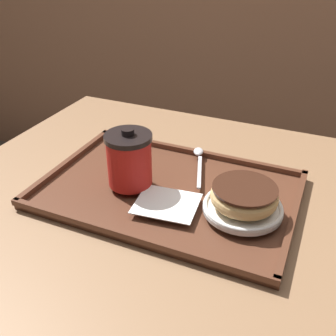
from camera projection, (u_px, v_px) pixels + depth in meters
The scene contains 7 objects.
cafe_table at pixel (173, 255), 0.89m from camera, with size 0.97×0.81×0.72m.
serving_tray at pixel (168, 192), 0.80m from camera, with size 0.51×0.34×0.02m.
napkin_paper at pixel (167, 203), 0.74m from camera, with size 0.13×0.11×0.00m.
coffee_cup_front at pixel (129, 159), 0.77m from camera, with size 0.09×0.09×0.12m.
plate_with_chocolate_donut at pixel (243, 207), 0.72m from camera, with size 0.15×0.15×0.01m.
donut_chocolate_glazed at pixel (244, 196), 0.70m from camera, with size 0.12×0.12×0.04m.
spoon at pixel (200, 158), 0.88m from camera, with size 0.07×0.16×0.01m.
Camera 1 is at (0.25, -0.61, 1.18)m, focal length 42.00 mm.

